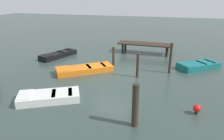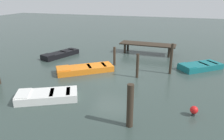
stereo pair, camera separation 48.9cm
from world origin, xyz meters
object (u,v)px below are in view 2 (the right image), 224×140
at_px(dock_segment, 147,45).
at_px(mooring_piling_far_left, 171,59).
at_px(rowboat_teal, 200,66).
at_px(rowboat_black, 60,54).
at_px(mooring_piling_far_right, 137,66).
at_px(rowboat_orange, 85,69).
at_px(rowboat_white, 47,96).
at_px(marker_buoy, 194,110).
at_px(mooring_piling_mid_right, 130,106).
at_px(mooring_piling_mid_left, 114,56).

relative_size(dock_segment, mooring_piling_far_left, 2.37).
distance_m(dock_segment, mooring_piling_far_left, 5.28).
bearing_deg(rowboat_teal, mooring_piling_far_left, 0.42).
height_order(rowboat_black, mooring_piling_far_right, mooring_piling_far_right).
distance_m(rowboat_teal, mooring_piling_far_left, 2.80).
distance_m(rowboat_black, mooring_piling_far_left, 9.64).
height_order(dock_segment, rowboat_orange, dock_segment).
bearing_deg(rowboat_orange, rowboat_white, 52.09).
bearing_deg(rowboat_teal, rowboat_orange, -17.37).
xyz_separation_m(rowboat_white, marker_buoy, (7.28, 0.63, 0.07)).
relative_size(dock_segment, mooring_piling_mid_right, 2.65).
bearing_deg(rowboat_teal, dock_segment, -73.75).
relative_size(rowboat_teal, mooring_piling_mid_right, 1.73).
bearing_deg(mooring_piling_far_left, dock_segment, 115.86).
relative_size(rowboat_white, mooring_piling_far_left, 1.56).
height_order(rowboat_teal, mooring_piling_far_right, mooring_piling_far_right).
bearing_deg(rowboat_white, mooring_piling_far_left, -162.46).
relative_size(mooring_piling_mid_right, mooring_piling_mid_left, 1.33).
bearing_deg(rowboat_teal, marker_buoy, 44.98).
bearing_deg(rowboat_teal, mooring_piling_far_right, -2.29).
relative_size(rowboat_white, rowboat_teal, 1.01).
bearing_deg(dock_segment, mooring_piling_mid_right, -82.50).
distance_m(rowboat_white, mooring_piling_mid_right, 4.84).
bearing_deg(rowboat_white, mooring_piling_mid_left, -131.59).
xyz_separation_m(rowboat_teal, mooring_piling_mid_left, (-6.31, -0.99, 0.50)).
height_order(rowboat_teal, marker_buoy, marker_buoy).
distance_m(rowboat_black, mooring_piling_mid_left, 5.33).
bearing_deg(rowboat_orange, marker_buoy, 116.05).
distance_m(rowboat_teal, marker_buoy, 6.91).
bearing_deg(rowboat_teal, rowboat_white, 4.28).
bearing_deg(rowboat_orange, mooring_piling_far_right, 144.70).
height_order(rowboat_black, marker_buoy, marker_buoy).
relative_size(rowboat_white, mooring_piling_far_right, 2.05).
xyz_separation_m(rowboat_orange, rowboat_white, (-0.15, -4.41, 0.00)).
bearing_deg(mooring_piling_far_right, rowboat_orange, -179.32).
height_order(rowboat_orange, mooring_piling_far_right, mooring_piling_far_right).
height_order(rowboat_white, rowboat_teal, same).
xyz_separation_m(rowboat_black, mooring_piling_mid_left, (5.24, -0.79, 0.50)).
height_order(rowboat_orange, mooring_piling_mid_left, mooring_piling_mid_left).
bearing_deg(mooring_piling_mid_right, rowboat_orange, 129.78).
distance_m(rowboat_orange, mooring_piling_far_left, 6.05).
xyz_separation_m(mooring_piling_mid_left, marker_buoy, (5.55, -5.89, -0.44)).
distance_m(rowboat_black, rowboat_white, 8.10).
xyz_separation_m(rowboat_teal, mooring_piling_mid_right, (-3.37, -8.52, 0.74)).
relative_size(dock_segment, rowboat_orange, 1.28).
xyz_separation_m(mooring_piling_far_left, mooring_piling_far_right, (-2.05, -1.36, -0.26)).
distance_m(rowboat_orange, rowboat_white, 4.42).
bearing_deg(dock_segment, marker_buoy, -67.48).
bearing_deg(marker_buoy, rowboat_white, -175.09).
height_order(mooring_piling_mid_right, mooring_piling_far_right, mooring_piling_mid_right).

